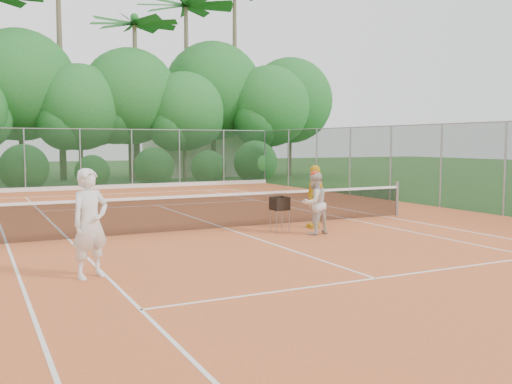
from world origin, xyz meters
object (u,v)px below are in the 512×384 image
ball_hopper (280,204)px  player_yellow (315,196)px  player_white (90,223)px  player_center_grp (314,203)px

ball_hopper → player_yellow: bearing=8.2°
player_white → ball_hopper: (5.35, 2.92, -0.22)m
player_white → ball_hopper: bearing=5.8°
player_center_grp → player_yellow: (0.62, 0.94, 0.06)m
player_center_grp → player_yellow: 1.13m
ball_hopper → player_white: bearing=-154.4°
player_white → player_center_grp: (5.97, 2.23, -0.15)m
player_yellow → ball_hopper: 1.27m
player_yellow → ball_hopper: size_ratio=1.86×
player_center_grp → player_yellow: size_ratio=0.94×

